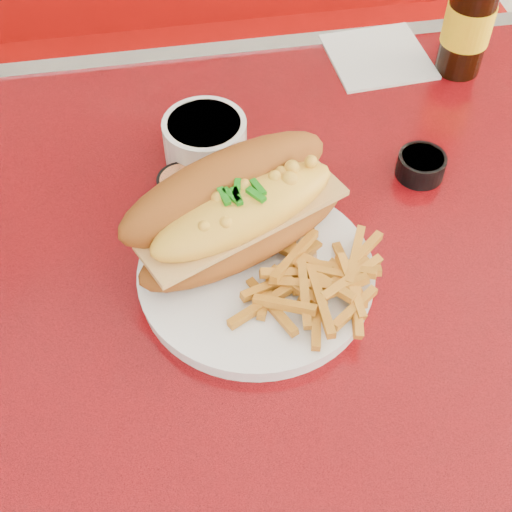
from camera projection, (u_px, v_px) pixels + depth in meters
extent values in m
cube|color=red|center=(378.00, 272.00, 0.77)|extent=(1.20, 0.80, 0.04)
cube|color=white|center=(300.00, 53.00, 1.01)|extent=(1.22, 0.03, 0.04)
cylinder|color=white|center=(344.00, 428.00, 1.06)|extent=(0.09, 0.09, 0.72)
cylinder|color=white|center=(326.00, 511.00, 1.34)|extent=(0.52, 0.52, 0.03)
cube|color=#9E0D0A|center=(255.00, 149.00, 1.66)|extent=(1.20, 0.50, 0.45)
cylinder|color=white|center=(256.00, 276.00, 0.73)|extent=(0.27, 0.27, 0.02)
cylinder|color=white|center=(256.00, 270.00, 0.72)|extent=(0.27, 0.27, 0.00)
ellipsoid|color=#924C17|center=(244.00, 232.00, 0.72)|extent=(0.25, 0.17, 0.05)
cube|color=tan|center=(244.00, 219.00, 0.71)|extent=(0.22, 0.14, 0.01)
ellipsoid|color=yellow|center=(244.00, 210.00, 0.70)|extent=(0.22, 0.15, 0.05)
ellipsoid|color=#924C17|center=(226.00, 188.00, 0.71)|extent=(0.26, 0.18, 0.09)
cube|color=silver|center=(312.00, 259.00, 0.73)|extent=(0.03, 0.13, 0.00)
cube|color=silver|center=(308.00, 205.00, 0.78)|extent=(0.02, 0.03, 0.00)
cylinder|color=white|center=(205.00, 140.00, 0.83)|extent=(0.12, 0.12, 0.05)
cylinder|color=black|center=(204.00, 125.00, 0.81)|extent=(0.11, 0.11, 0.01)
cylinder|color=black|center=(183.00, 188.00, 0.80)|extent=(0.07, 0.07, 0.03)
cylinder|color=#DE8550|center=(182.00, 181.00, 0.79)|extent=(0.06, 0.06, 0.01)
cylinder|color=black|center=(421.00, 166.00, 0.82)|extent=(0.06, 0.06, 0.03)
cylinder|color=#DE8550|center=(423.00, 159.00, 0.81)|extent=(0.06, 0.06, 0.01)
cylinder|color=black|center=(470.00, 18.00, 0.90)|extent=(0.07, 0.07, 0.15)
cylinder|color=yellow|center=(468.00, 23.00, 0.91)|extent=(0.07, 0.07, 0.05)
cube|color=silver|center=(378.00, 56.00, 0.97)|extent=(0.14, 0.14, 0.00)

